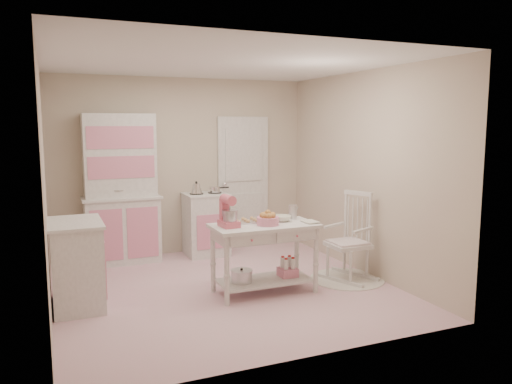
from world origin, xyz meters
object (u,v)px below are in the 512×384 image
stand_mixer (229,212)px  hutch (121,189)px  base_cabinet (77,264)px  rocking_chair (348,236)px  stove (206,224)px  work_table (264,258)px  bread_basket (268,221)px

stand_mixer → hutch: bearing=110.1°
base_cabinet → rocking_chair: bearing=-5.8°
hutch → stove: 1.33m
base_cabinet → stand_mixer: bearing=-12.2°
hutch → work_table: size_ratio=1.73×
stand_mixer → bread_basket: 0.46m
rocking_chair → work_table: rocking_chair is taller
stove → base_cabinet: 2.42m
stove → rocking_chair: rocking_chair is taller
stand_mixer → base_cabinet: bearing=162.7°
stand_mixer → work_table: bearing=-7.8°
work_table → stove: bearing=93.6°
rocking_chair → stand_mixer: (-1.57, -0.02, 0.42)m
stove → work_table: bearing=-86.4°
stand_mixer → bread_basket: (0.44, -0.07, -0.12)m
hutch → base_cabinet: 1.81m
rocking_chair → stand_mixer: bearing=158.1°
base_cabinet → bread_basket: base_cabinet is taller
stove → work_table: (0.12, -1.88, -0.06)m
hutch → bread_basket: size_ratio=8.32×
stove → rocking_chair: (1.27, -1.84, 0.09)m
rocking_chair → bread_basket: 1.17m
base_cabinet → rocking_chair: rocking_chair is taller
hutch → rocking_chair: bearing=-37.5°
hutch → stove: size_ratio=2.26×
hutch → stand_mixer: 2.11m
base_cabinet → rocking_chair: size_ratio=0.84×
work_table → stand_mixer: stand_mixer is taller
stove → bread_basket: stove is taller
work_table → stand_mixer: 0.71m
stove → stand_mixer: 1.95m
base_cabinet → stand_mixer: (1.59, -0.34, 0.51)m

